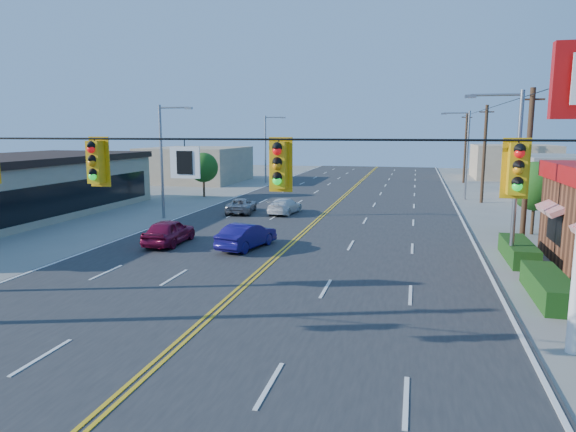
% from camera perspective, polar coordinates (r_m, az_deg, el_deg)
% --- Properties ---
extents(ground, '(160.00, 160.00, 0.00)m').
position_cam_1_polar(ground, '(14.37, -15.16, -16.43)').
color(ground, gray).
rests_on(ground, ground).
extents(road, '(20.00, 120.00, 0.06)m').
position_cam_1_polar(road, '(32.48, 2.16, -1.52)').
color(road, '#2D2D30').
rests_on(road, ground).
extents(signal_span, '(24.32, 0.34, 9.00)m').
position_cam_1_polar(signal_span, '(13.09, -16.53, 3.33)').
color(signal_span, '#47301E').
rests_on(signal_span, ground).
extents(streetlight_se, '(2.55, 0.25, 8.00)m').
position_cam_1_polar(streetlight_se, '(25.64, 23.66, 4.89)').
color(streetlight_se, gray).
rests_on(streetlight_se, ground).
extents(streetlight_ne, '(2.55, 0.25, 8.00)m').
position_cam_1_polar(streetlight_ne, '(49.44, 19.08, 6.96)').
color(streetlight_ne, gray).
rests_on(streetlight_ne, ground).
extents(streetlight_sw, '(2.55, 0.25, 8.00)m').
position_cam_1_polar(streetlight_sw, '(37.49, -13.62, 6.59)').
color(streetlight_sw, gray).
rests_on(streetlight_sw, ground).
extents(streetlight_nw, '(2.55, 0.25, 8.00)m').
position_cam_1_polar(streetlight_nw, '(61.72, -2.34, 7.85)').
color(streetlight_nw, gray).
rests_on(streetlight_nw, ground).
extents(utility_pole_near, '(0.28, 0.28, 8.40)m').
position_cam_1_polar(utility_pole_near, '(29.84, 25.03, 4.72)').
color(utility_pole_near, '#47301E').
rests_on(utility_pole_near, ground).
extents(utility_pole_mid, '(0.28, 0.28, 8.40)m').
position_cam_1_polar(utility_pole_mid, '(47.60, 20.96, 6.40)').
color(utility_pole_mid, '#47301E').
rests_on(utility_pole_mid, ground).
extents(utility_pole_far, '(0.28, 0.28, 8.40)m').
position_cam_1_polar(utility_pole_far, '(65.50, 19.10, 7.16)').
color(utility_pole_far, '#47301E').
rests_on(utility_pole_far, ground).
extents(tree_kfc_rear, '(2.94, 2.94, 4.41)m').
position_cam_1_polar(tree_kfc_rear, '(34.10, 25.77, 3.00)').
color(tree_kfc_rear, '#47301E').
rests_on(tree_kfc_rear, ground).
extents(tree_west, '(2.80, 2.80, 4.20)m').
position_cam_1_polar(tree_west, '(49.36, -9.38, 5.34)').
color(tree_west, '#47301E').
rests_on(tree_west, ground).
extents(bld_west_far, '(11.00, 12.00, 4.20)m').
position_cam_1_polar(bld_west_far, '(65.01, -10.17, 5.66)').
color(bld_west_far, tan).
rests_on(bld_west_far, ground).
extents(bld_east_far, '(10.00, 10.00, 4.40)m').
position_cam_1_polar(bld_east_far, '(74.39, 23.73, 5.55)').
color(bld_east_far, tan).
rests_on(bld_east_far, ground).
extents(car_magenta, '(1.77, 4.15, 1.40)m').
position_cam_1_polar(car_magenta, '(28.82, -13.08, -1.81)').
color(car_magenta, maroon).
rests_on(car_magenta, ground).
extents(car_blue, '(2.33, 4.29, 1.34)m').
position_cam_1_polar(car_blue, '(27.20, -4.60, -2.32)').
color(car_blue, '#16105D').
rests_on(car_blue, ground).
extents(car_white, '(2.08, 4.17, 1.16)m').
position_cam_1_polar(car_white, '(38.49, -0.38, 1.04)').
color(car_white, white).
rests_on(car_white, ground).
extents(car_silver, '(2.47, 4.31, 1.13)m').
position_cam_1_polar(car_silver, '(39.05, -5.20, 1.10)').
color(car_silver, gray).
rests_on(car_silver, ground).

